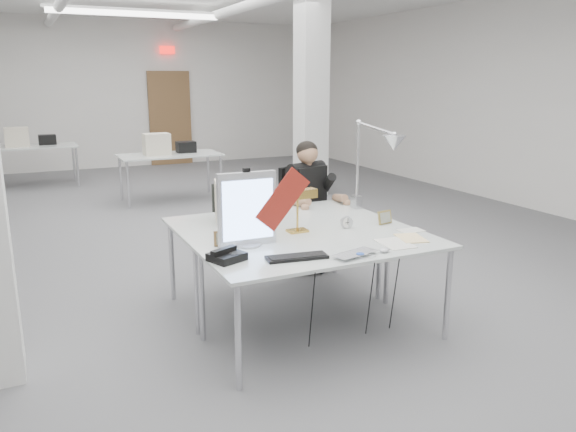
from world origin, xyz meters
name	(u,v)px	position (x,y,z in m)	size (l,w,h in m)	color
room_shell	(214,102)	(0.04, 0.13, 1.69)	(10.04, 14.04, 3.24)	#58585B
desk_main	(326,247)	(0.00, -2.50, 0.74)	(1.80, 0.90, 0.03)	silver
desk_second	(276,220)	(0.00, -1.60, 0.74)	(1.80, 0.90, 0.03)	silver
bg_desk_a	(170,155)	(0.20, 3.00, 0.74)	(1.60, 0.80, 0.03)	silver
bg_desk_b	(30,147)	(-1.80, 5.20, 0.74)	(1.60, 0.80, 0.03)	silver
office_chair	(305,216)	(0.62, -0.95, 0.56)	(0.55, 0.55, 1.13)	black
seated_person	(307,185)	(0.62, -1.00, 0.90)	(0.47, 0.58, 0.88)	black
monitor	(247,209)	(-0.52, -2.25, 1.03)	(0.44, 0.04, 0.54)	silver
pennant	(283,199)	(-0.25, -2.29, 1.08)	(0.46, 0.01, 0.19)	maroon
keyboard	(297,257)	(-0.33, -2.69, 0.77)	(0.42, 0.14, 0.02)	black
laptop	(360,256)	(0.07, -2.86, 0.77)	(0.34, 0.22, 0.03)	silver
mouse	(385,250)	(0.29, -2.83, 0.77)	(0.08, 0.05, 0.03)	#BDBCC2
bankers_lamp	(297,213)	(-0.03, -2.08, 0.91)	(0.27, 0.11, 0.31)	gold
desk_phone	(227,257)	(-0.78, -2.52, 0.78)	(0.21, 0.19, 0.05)	black
picture_frame_left	(223,238)	(-0.68, -2.19, 0.81)	(0.14, 0.01, 0.11)	olive
picture_frame_right	(385,217)	(0.75, -2.17, 0.81)	(0.14, 0.01, 0.11)	olive
desk_clock	(347,222)	(0.39, -2.15, 0.81)	(0.10, 0.10, 0.03)	#ABAAAF
paper_stack_a	(395,243)	(0.48, -2.69, 0.76)	(0.21, 0.30, 0.01)	silver
paper_stack_b	(411,238)	(0.67, -2.63, 0.76)	(0.19, 0.26, 0.01)	#F3D391
paper_stack_c	(411,230)	(0.81, -2.45, 0.76)	(0.20, 0.14, 0.01)	silver
beige_monitor	(238,201)	(-0.34, -1.56, 0.93)	(0.37, 0.35, 0.35)	beige
architect_lamp	(373,161)	(0.85, -1.82, 1.24)	(0.26, 0.75, 0.96)	silver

